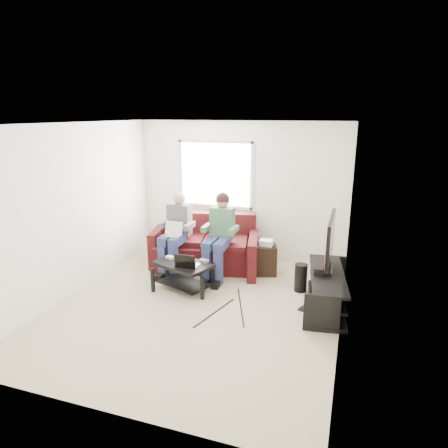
{
  "coord_description": "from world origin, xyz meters",
  "views": [
    {
      "loc": [
        2.03,
        -4.9,
        2.73
      ],
      "look_at": [
        0.21,
        0.6,
        1.12
      ],
      "focal_mm": 32.0,
      "sensor_mm": 36.0,
      "label": 1
    }
  ],
  "objects_px": {
    "tv": "(330,241)",
    "end_table": "(266,259)",
    "sofa": "(205,248)",
    "coffee_table": "(183,270)",
    "subwoofer": "(301,278)",
    "tv_stand": "(326,291)"
  },
  "relations": [
    {
      "from": "tv_stand",
      "to": "tv",
      "type": "distance_m",
      "value": 0.75
    },
    {
      "from": "tv",
      "to": "subwoofer",
      "type": "bearing_deg",
      "value": 144.33
    },
    {
      "from": "coffee_table",
      "to": "tv",
      "type": "bearing_deg",
      "value": 5.76
    },
    {
      "from": "sofa",
      "to": "end_table",
      "type": "bearing_deg",
      "value": -0.98
    },
    {
      "from": "sofa",
      "to": "coffee_table",
      "type": "distance_m",
      "value": 1.06
    },
    {
      "from": "subwoofer",
      "to": "end_table",
      "type": "distance_m",
      "value": 0.85
    },
    {
      "from": "sofa",
      "to": "coffee_table",
      "type": "xyz_separation_m",
      "value": [
        0.03,
        -1.06,
        -0.01
      ]
    },
    {
      "from": "coffee_table",
      "to": "tv_stand",
      "type": "relative_size",
      "value": 0.64
    },
    {
      "from": "tv",
      "to": "end_table",
      "type": "distance_m",
      "value": 1.53
    },
    {
      "from": "sofa",
      "to": "coffee_table",
      "type": "bearing_deg",
      "value": -88.37
    },
    {
      "from": "sofa",
      "to": "subwoofer",
      "type": "xyz_separation_m",
      "value": [
        1.82,
        -0.53,
        -0.12
      ]
    },
    {
      "from": "tv",
      "to": "end_table",
      "type": "height_order",
      "value": "tv"
    },
    {
      "from": "coffee_table",
      "to": "subwoofer",
      "type": "distance_m",
      "value": 1.86
    },
    {
      "from": "tv_stand",
      "to": "subwoofer",
      "type": "height_order",
      "value": "tv_stand"
    },
    {
      "from": "sofa",
      "to": "end_table",
      "type": "distance_m",
      "value": 1.14
    },
    {
      "from": "sofa",
      "to": "tv",
      "type": "xyz_separation_m",
      "value": [
        2.24,
        -0.84,
        0.63
      ]
    },
    {
      "from": "sofa",
      "to": "tv",
      "type": "distance_m",
      "value": 2.47
    },
    {
      "from": "tv_stand",
      "to": "tv",
      "type": "relative_size",
      "value": 1.46
    },
    {
      "from": "tv",
      "to": "end_table",
      "type": "xyz_separation_m",
      "value": [
        -1.1,
        0.82,
        -0.7
      ]
    },
    {
      "from": "subwoofer",
      "to": "sofa",
      "type": "bearing_deg",
      "value": 163.62
    },
    {
      "from": "end_table",
      "to": "tv_stand",
      "type": "bearing_deg",
      "value": -39.81
    },
    {
      "from": "sofa",
      "to": "tv_stand",
      "type": "distance_m",
      "value": 2.43
    }
  ]
}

